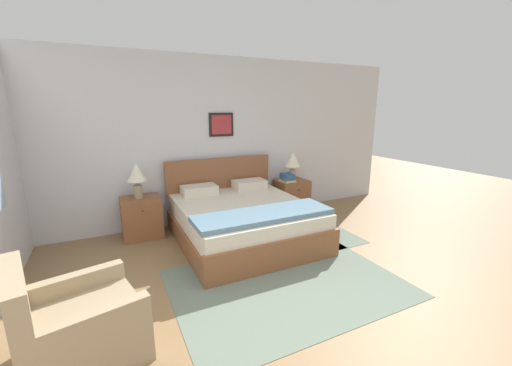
{
  "coord_description": "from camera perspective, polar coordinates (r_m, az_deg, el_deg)",
  "views": [
    {
      "loc": [
        -1.44,
        -1.55,
        1.82
      ],
      "look_at": [
        0.19,
        1.79,
        0.92
      ],
      "focal_mm": 22.0,
      "sensor_mm": 36.0,
      "label": 1
    }
  ],
  "objects": [
    {
      "name": "book_novel_upper",
      "position": [
        5.42,
        5.73,
        1.09
      ],
      "size": [
        0.2,
        0.26,
        0.04
      ],
      "rotation": [
        0.0,
        0.0,
        -0.1
      ],
      "color": "#335693",
      "rests_on": "book_hardcover_middle"
    },
    {
      "name": "book_hardcover_middle",
      "position": [
        5.42,
        5.72,
        0.73
      ],
      "size": [
        0.21,
        0.22,
        0.03
      ],
      "rotation": [
        0.0,
        0.0,
        -0.03
      ],
      "color": "#4C7551",
      "rests_on": "book_thick_bottom"
    },
    {
      "name": "table_lamp_by_door",
      "position": [
        5.46,
        6.71,
        4.01
      ],
      "size": [
        0.26,
        0.26,
        0.51
      ],
      "color": "gray",
      "rests_on": "nightstand_by_door"
    },
    {
      "name": "book_thick_bottom",
      "position": [
        5.43,
        5.71,
        0.43
      ],
      "size": [
        0.21,
        0.27,
        0.03
      ],
      "rotation": [
        0.0,
        0.0,
        0.04
      ],
      "color": "silver",
      "rests_on": "nightstand_by_door"
    },
    {
      "name": "bed",
      "position": [
        4.41,
        -2.35,
        -6.7
      ],
      "size": [
        1.74,
        1.95,
        1.04
      ],
      "color": "brown",
      "rests_on": "ground_plane"
    },
    {
      "name": "ground_plane",
      "position": [
        2.79,
        14.41,
        -27.66
      ],
      "size": [
        16.0,
        16.0,
        0.0
      ],
      "primitive_type": "plane",
      "color": "olive"
    },
    {
      "name": "wall_back",
      "position": [
        5.08,
        -9.43,
        7.5
      ],
      "size": [
        7.24,
        0.09,
        2.6
      ],
      "color": "silver",
      "rests_on": "ground_plane"
    },
    {
      "name": "area_rug_main",
      "position": [
        3.52,
        5.58,
        -17.6
      ],
      "size": [
        2.36,
        1.73,
        0.01
      ],
      "color": "slate",
      "rests_on": "ground_plane"
    },
    {
      "name": "nightstand_near_window",
      "position": [
        4.8,
        -20.06,
        -5.86
      ],
      "size": [
        0.54,
        0.47,
        0.58
      ],
      "color": "brown",
      "rests_on": "ground_plane"
    },
    {
      "name": "nightstand_by_door",
      "position": [
        5.6,
        6.45,
        -2.38
      ],
      "size": [
        0.54,
        0.47,
        0.58
      ],
      "color": "brown",
      "rests_on": "ground_plane"
    },
    {
      "name": "armchair",
      "position": [
        2.81,
        -29.99,
        -21.84
      ],
      "size": [
        0.93,
        0.87,
        0.82
      ],
      "rotation": [
        0.0,
        0.0,
        -1.34
      ],
      "color": "#998466",
      "rests_on": "ground_plane"
    },
    {
      "name": "area_rug_bedside",
      "position": [
        4.89,
        11.7,
        -8.55
      ],
      "size": [
        0.72,
        1.27,
        0.01
      ],
      "color": "slate",
      "rests_on": "ground_plane"
    },
    {
      "name": "book_slim_near_top",
      "position": [
        5.41,
        5.74,
        1.47
      ],
      "size": [
        0.18,
        0.27,
        0.04
      ],
      "rotation": [
        0.0,
        0.0,
        -0.05
      ],
      "color": "#335693",
      "rests_on": "book_novel_upper"
    },
    {
      "name": "table_lamp_near_window",
      "position": [
        4.64,
        -20.88,
        1.5
      ],
      "size": [
        0.26,
        0.26,
        0.51
      ],
      "color": "gray",
      "rests_on": "nightstand_near_window"
    }
  ]
}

